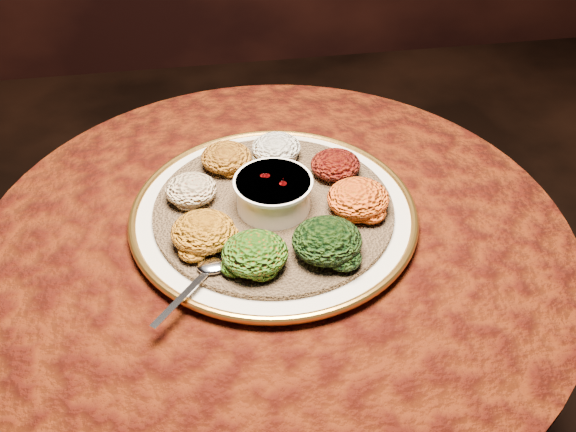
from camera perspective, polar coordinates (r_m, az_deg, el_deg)
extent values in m
cylinder|color=black|center=(1.33, -0.91, -14.22)|extent=(0.12, 0.12, 0.68)
cylinder|color=black|center=(1.05, -1.11, -2.97)|extent=(0.80, 0.80, 0.04)
cylinder|color=#3A1104|center=(1.16, -1.02, -8.14)|extent=(0.93, 0.93, 0.34)
cylinder|color=#3A1104|center=(1.03, -1.13, -1.89)|extent=(0.96, 0.96, 0.01)
cylinder|color=beige|center=(1.05, -1.28, 0.08)|extent=(0.45, 0.45, 0.02)
torus|color=#B97F2E|center=(1.05, -1.28, 0.37)|extent=(0.47, 0.47, 0.01)
cylinder|color=olive|center=(1.04, -1.29, 0.66)|extent=(0.40, 0.40, 0.01)
cylinder|color=white|center=(1.02, -1.31, 2.00)|extent=(0.12, 0.12, 0.05)
cylinder|color=white|center=(1.01, -1.34, 3.04)|extent=(0.13, 0.13, 0.01)
cylinder|color=#5C0405|center=(1.01, -1.33, 2.70)|extent=(0.10, 0.10, 0.01)
ellipsoid|color=silver|center=(0.94, -6.72, -4.41)|extent=(0.05, 0.03, 0.01)
cube|color=silver|center=(0.90, -9.36, -7.12)|extent=(0.09, 0.10, 0.00)
ellipsoid|color=silver|center=(1.13, -1.06, 6.08)|extent=(0.09, 0.08, 0.04)
ellipsoid|color=black|center=(1.10, 4.24, 4.58)|extent=(0.09, 0.08, 0.04)
ellipsoid|color=#A6730D|center=(1.02, 6.25, 1.58)|extent=(0.10, 0.09, 0.05)
ellipsoid|color=black|center=(0.94, 3.48, -2.20)|extent=(0.10, 0.10, 0.05)
ellipsoid|color=#AD3F0B|center=(0.93, -2.95, -3.32)|extent=(0.10, 0.09, 0.05)
ellipsoid|color=#B46A0F|center=(0.97, -7.55, -1.39)|extent=(0.10, 0.09, 0.05)
ellipsoid|color=maroon|center=(1.05, -8.61, 2.34)|extent=(0.08, 0.08, 0.04)
ellipsoid|color=#9D5D13|center=(1.11, -5.52, 5.21)|extent=(0.09, 0.08, 0.04)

